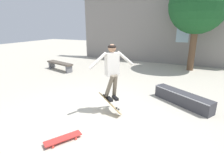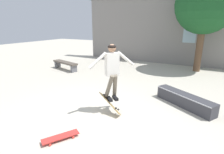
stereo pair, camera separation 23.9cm
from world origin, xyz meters
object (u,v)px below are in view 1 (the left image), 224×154
skate_ledge (182,98)px  skater (112,67)px  skateboard_resting (63,138)px  tree_right (198,5)px  skateboard_flipping (110,103)px  park_bench (60,64)px

skate_ledge → skater: skater is taller
skater → skateboard_resting: 2.09m
tree_right → skateboard_flipping: tree_right is taller
tree_right → skater: tree_right is taller
park_bench → skate_ledge: (6.31, -1.73, -0.13)m
skateboard_flipping → park_bench: bearing=160.9°
park_bench → skateboard_resting: (4.15, -4.72, -0.26)m
skateboard_flipping → skateboard_resting: 1.61m
skateboard_flipping → skateboard_resting: skateboard_flipping is taller
park_bench → skateboard_flipping: size_ratio=2.47×
park_bench → skateboard_flipping: bearing=-20.4°
tree_right → skate_ledge: (-0.09, -4.77, -3.11)m
park_bench → skater: skater is taller
tree_right → skateboard_flipping: size_ratio=6.32×
skate_ledge → skateboard_flipping: skateboard_flipping is taller
tree_right → skater: bearing=-106.9°
tree_right → skateboard_flipping: 7.15m
skater → skateboard_resting: bearing=-62.0°
skate_ledge → skater: (-1.77, -1.35, 1.11)m
park_bench → skateboard_flipping: 5.52m
tree_right → skateboard_resting: tree_right is taller
park_bench → skate_ledge: bearing=-0.6°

